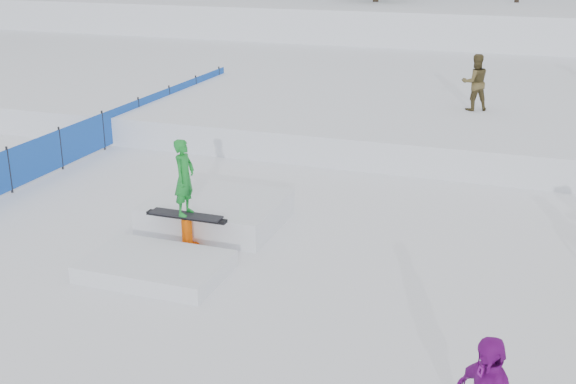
% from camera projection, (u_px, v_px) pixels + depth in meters
% --- Properties ---
extents(ground, '(120.00, 120.00, 0.00)m').
position_uv_depth(ground, '(220.00, 288.00, 12.00)').
color(ground, white).
extents(snow_berm, '(60.00, 14.00, 2.40)m').
position_uv_depth(snow_berm, '(455.00, 25.00, 38.29)').
color(snow_berm, white).
rests_on(snow_berm, ground).
extents(snow_midrise, '(50.00, 18.00, 0.80)m').
position_uv_depth(snow_midrise, '(404.00, 88.00, 26.10)').
color(snow_midrise, white).
rests_on(snow_midrise, ground).
extents(safety_fence, '(0.05, 16.00, 1.10)m').
position_uv_depth(safety_fence, '(103.00, 130.00, 19.74)').
color(safety_fence, '#174CB3').
rests_on(safety_fence, ground).
extents(walker_olive, '(0.97, 0.89, 1.62)m').
position_uv_depth(walker_olive, '(475.00, 82.00, 20.71)').
color(walker_olive, brown).
rests_on(walker_olive, snow_midrise).
extents(jib_rail_feature, '(2.60, 4.40, 2.11)m').
position_uv_depth(jib_rail_feature, '(201.00, 222.00, 13.98)').
color(jib_rail_feature, white).
rests_on(jib_rail_feature, ground).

